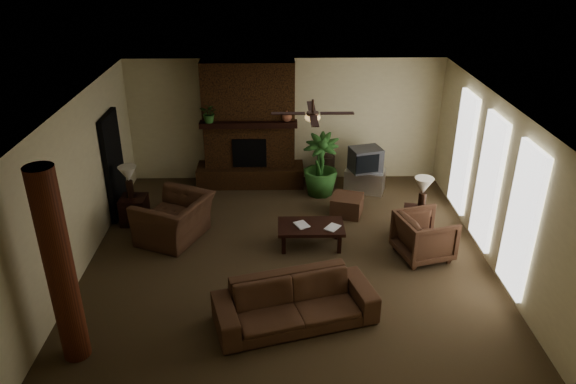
{
  "coord_description": "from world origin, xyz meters",
  "views": [
    {
      "loc": [
        -0.18,
        -8.24,
        5.25
      ],
      "look_at": [
        0.0,
        0.4,
        1.1
      ],
      "focal_mm": 33.93,
      "sensor_mm": 36.0,
      "label": 1
    }
  ],
  "objects_px": {
    "log_column": "(60,268)",
    "side_table_left": "(134,210)",
    "floor_plant": "(320,178)",
    "lamp_left": "(128,176)",
    "lamp_right": "(423,188)",
    "armchair_right": "(424,234)",
    "sofa": "(295,296)",
    "side_table_right": "(416,222)",
    "ottoman": "(347,205)",
    "floor_vase": "(327,167)",
    "armchair_left": "(174,212)",
    "tv_stand": "(365,180)",
    "coffee_table": "(311,228)"
  },
  "relations": [
    {
      "from": "armchair_right",
      "to": "lamp_right",
      "type": "height_order",
      "value": "lamp_right"
    },
    {
      "from": "tv_stand",
      "to": "side_table_right",
      "type": "bearing_deg",
      "value": -52.58
    },
    {
      "from": "log_column",
      "to": "ottoman",
      "type": "xyz_separation_m",
      "value": [
        4.18,
        4.03,
        -1.2
      ]
    },
    {
      "from": "lamp_left",
      "to": "lamp_right",
      "type": "relative_size",
      "value": 1.0
    },
    {
      "from": "side_table_left",
      "to": "ottoman",
      "type": "bearing_deg",
      "value": 3.61
    },
    {
      "from": "log_column",
      "to": "tv_stand",
      "type": "xyz_separation_m",
      "value": [
        4.71,
        5.15,
        -1.15
      ]
    },
    {
      "from": "tv_stand",
      "to": "lamp_right",
      "type": "height_order",
      "value": "lamp_right"
    },
    {
      "from": "ottoman",
      "to": "lamp_right",
      "type": "height_order",
      "value": "lamp_right"
    },
    {
      "from": "side_table_right",
      "to": "lamp_right",
      "type": "height_order",
      "value": "lamp_right"
    },
    {
      "from": "lamp_left",
      "to": "side_table_right",
      "type": "height_order",
      "value": "lamp_left"
    },
    {
      "from": "log_column",
      "to": "lamp_right",
      "type": "distance_m",
      "value": 6.29
    },
    {
      "from": "lamp_left",
      "to": "lamp_right",
      "type": "height_order",
      "value": "same"
    },
    {
      "from": "side_table_left",
      "to": "side_table_right",
      "type": "distance_m",
      "value": 5.5
    },
    {
      "from": "armchair_left",
      "to": "lamp_left",
      "type": "relative_size",
      "value": 1.96
    },
    {
      "from": "side_table_left",
      "to": "lamp_right",
      "type": "height_order",
      "value": "lamp_right"
    },
    {
      "from": "armchair_right",
      "to": "sofa",
      "type": "bearing_deg",
      "value": 111.1
    },
    {
      "from": "ottoman",
      "to": "floor_vase",
      "type": "distance_m",
      "value": 1.49
    },
    {
      "from": "armchair_left",
      "to": "ottoman",
      "type": "height_order",
      "value": "armchair_left"
    },
    {
      "from": "coffee_table",
      "to": "lamp_left",
      "type": "relative_size",
      "value": 1.85
    },
    {
      "from": "ottoman",
      "to": "side_table_right",
      "type": "distance_m",
      "value": 1.51
    },
    {
      "from": "ottoman",
      "to": "floor_plant",
      "type": "xyz_separation_m",
      "value": [
        -0.48,
        0.97,
        0.18
      ]
    },
    {
      "from": "floor_plant",
      "to": "lamp_right",
      "type": "xyz_separation_m",
      "value": [
        1.75,
        -1.87,
        0.62
      ]
    },
    {
      "from": "armchair_left",
      "to": "lamp_right",
      "type": "height_order",
      "value": "lamp_right"
    },
    {
      "from": "armchair_left",
      "to": "tv_stand",
      "type": "distance_m",
      "value": 4.38
    },
    {
      "from": "armchair_left",
      "to": "coffee_table",
      "type": "xyz_separation_m",
      "value": [
        2.53,
        -0.34,
        -0.18
      ]
    },
    {
      "from": "sofa",
      "to": "armchair_left",
      "type": "bearing_deg",
      "value": 115.52
    },
    {
      "from": "log_column",
      "to": "side_table_left",
      "type": "bearing_deg",
      "value": 91.1
    },
    {
      "from": "ottoman",
      "to": "side_table_left",
      "type": "xyz_separation_m",
      "value": [
        -4.25,
        -0.27,
        0.08
      ]
    },
    {
      "from": "armchair_right",
      "to": "lamp_left",
      "type": "height_order",
      "value": "lamp_left"
    },
    {
      "from": "floor_plant",
      "to": "ottoman",
      "type": "bearing_deg",
      "value": -63.42
    },
    {
      "from": "ottoman",
      "to": "floor_vase",
      "type": "height_order",
      "value": "floor_vase"
    },
    {
      "from": "armchair_right",
      "to": "side_table_left",
      "type": "height_order",
      "value": "armchair_right"
    },
    {
      "from": "ottoman",
      "to": "tv_stand",
      "type": "bearing_deg",
      "value": 64.75
    },
    {
      "from": "coffee_table",
      "to": "side_table_right",
      "type": "bearing_deg",
      "value": 9.79
    },
    {
      "from": "side_table_left",
      "to": "log_column",
      "type": "bearing_deg",
      "value": -88.9
    },
    {
      "from": "log_column",
      "to": "coffee_table",
      "type": "height_order",
      "value": "log_column"
    },
    {
      "from": "log_column",
      "to": "ottoman",
      "type": "bearing_deg",
      "value": 43.95
    },
    {
      "from": "coffee_table",
      "to": "floor_plant",
      "type": "relative_size",
      "value": 0.88
    },
    {
      "from": "tv_stand",
      "to": "coffee_table",
      "type": "bearing_deg",
      "value": -100.87
    },
    {
      "from": "sofa",
      "to": "lamp_left",
      "type": "distance_m",
      "value": 4.45
    },
    {
      "from": "ottoman",
      "to": "side_table_left",
      "type": "height_order",
      "value": "side_table_left"
    },
    {
      "from": "sofa",
      "to": "armchair_right",
      "type": "bearing_deg",
      "value": 21.34
    },
    {
      "from": "lamp_left",
      "to": "lamp_right",
      "type": "bearing_deg",
      "value": -6.68
    },
    {
      "from": "armchair_right",
      "to": "ottoman",
      "type": "bearing_deg",
      "value": 19.51
    },
    {
      "from": "armchair_right",
      "to": "side_table_right",
      "type": "relative_size",
      "value": 1.63
    },
    {
      "from": "armchair_left",
      "to": "floor_vase",
      "type": "distance_m",
      "value": 3.86
    },
    {
      "from": "floor_plant",
      "to": "lamp_left",
      "type": "distance_m",
      "value": 4.04
    },
    {
      "from": "log_column",
      "to": "side_table_left",
      "type": "height_order",
      "value": "log_column"
    },
    {
      "from": "floor_plant",
      "to": "side_table_right",
      "type": "distance_m",
      "value": 2.52
    },
    {
      "from": "side_table_right",
      "to": "lamp_right",
      "type": "distance_m",
      "value": 0.73
    }
  ]
}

